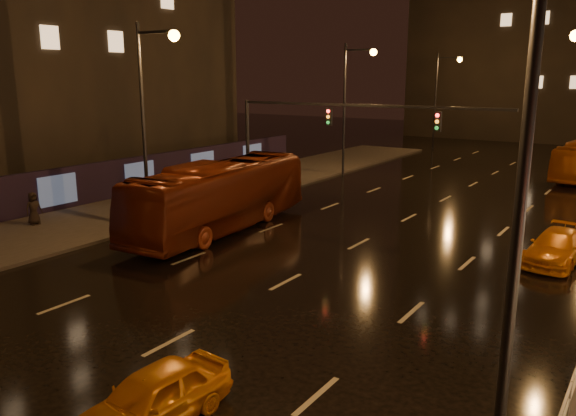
% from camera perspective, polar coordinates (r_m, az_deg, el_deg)
% --- Properties ---
extents(ground, '(140.00, 140.00, 0.00)m').
position_cam_1_polar(ground, '(29.70, 10.72, -1.75)').
color(ground, black).
rests_on(ground, ground).
extents(sidewalk_left, '(7.00, 70.00, 0.15)m').
position_cam_1_polar(sidewalk_left, '(33.58, -14.59, -0.09)').
color(sidewalk_left, '#38332D').
rests_on(sidewalk_left, ground).
extents(hoarding_left, '(0.30, 46.00, 2.50)m').
position_cam_1_polar(hoarding_left, '(34.48, -22.52, 1.66)').
color(hoarding_left, black).
rests_on(hoarding_left, ground).
extents(traffic_signal, '(15.31, 0.32, 6.20)m').
position_cam_1_polar(traffic_signal, '(31.19, 2.48, 8.01)').
color(traffic_signal, black).
rests_on(traffic_signal, ground).
extents(streetlight_right, '(2.64, 0.50, 10.00)m').
position_cam_1_polar(streetlight_right, '(8.82, 18.62, 5.50)').
color(streetlight_right, black).
rests_on(streetlight_right, ground).
extents(bus_red, '(4.18, 12.62, 3.45)m').
position_cam_1_polar(bus_red, '(28.34, -6.85, 1.26)').
color(bus_red, '#62200E').
rests_on(bus_red, ground).
extents(taxi_near, '(1.80, 3.95, 1.31)m').
position_cam_1_polar(taxi_near, '(13.30, -13.61, -18.26)').
color(taxi_near, orange).
rests_on(taxi_near, ground).
extents(taxi_far, '(2.24, 4.72, 1.33)m').
position_cam_1_polar(taxi_far, '(25.77, 25.64, -3.60)').
color(taxi_far, orange).
rests_on(taxi_far, ground).
extents(pedestrian_c, '(0.62, 0.87, 1.68)m').
position_cam_1_polar(pedestrian_c, '(31.43, -24.44, -0.04)').
color(pedestrian_c, black).
rests_on(pedestrian_c, sidewalk_left).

